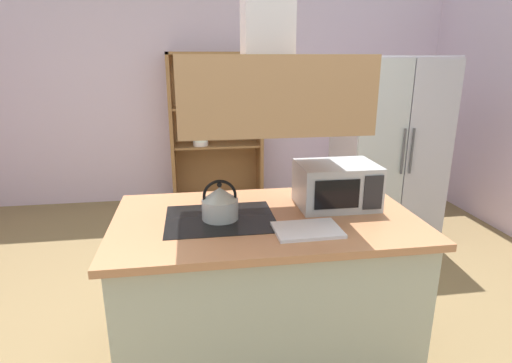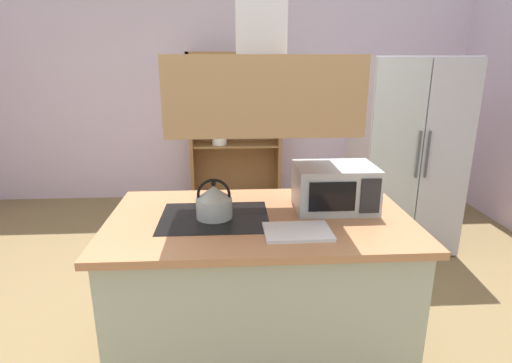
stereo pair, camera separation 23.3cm
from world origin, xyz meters
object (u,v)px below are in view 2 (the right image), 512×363
Objects in this scene: cutting_board at (298,232)px; refrigerator at (403,154)px; kettle at (214,202)px; dish_cabinet at (235,138)px; microwave at (335,187)px.

refrigerator is at bearing 54.00° from cutting_board.
kettle is 0.50m from cutting_board.
kettle is (-0.15, -2.87, 0.20)m from dish_cabinet.
dish_cabinet is 3.94× the size of microwave.
microwave is (-1.00, -1.40, 0.14)m from refrigerator.
microwave reaches higher than cutting_board.
dish_cabinet is at bearing 95.16° from cutting_board.
dish_cabinet reaches higher than cutting_board.
dish_cabinet is at bearing 87.02° from kettle.
kettle is at bearing -92.98° from dish_cabinet.
refrigerator is 1.73m from microwave.
dish_cabinet reaches higher than kettle.
kettle is 0.71m from microwave.
kettle is 0.66× the size of cutting_board.
cutting_board is 0.46m from microwave.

